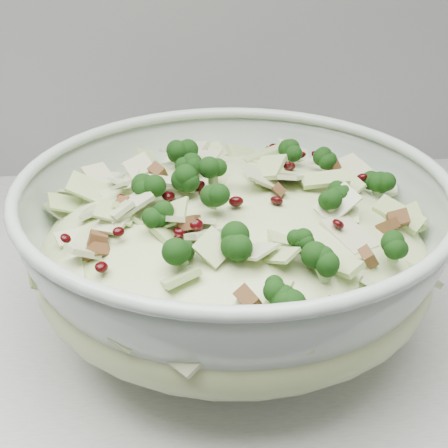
# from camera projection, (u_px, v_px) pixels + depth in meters

# --- Properties ---
(mixing_bowl) EXTENTS (0.43, 0.43, 0.16)m
(mixing_bowl) POSITION_uv_depth(u_px,v_px,m) (233.00, 251.00, 0.58)
(mixing_bowl) COLOR #AABBAC
(mixing_bowl) RESTS_ON counter
(salad) EXTENTS (0.49, 0.49, 0.16)m
(salad) POSITION_uv_depth(u_px,v_px,m) (233.00, 227.00, 0.56)
(salad) COLOR #C4D592
(salad) RESTS_ON mixing_bowl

